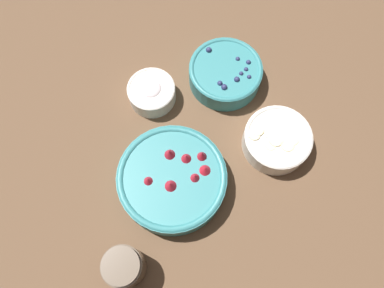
{
  "coord_description": "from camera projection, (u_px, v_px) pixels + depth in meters",
  "views": [
    {
      "loc": [
        0.15,
        0.3,
        0.86
      ],
      "look_at": [
        0.02,
        0.03,
        0.04
      ],
      "focal_mm": 35.0,
      "sensor_mm": 36.0,
      "label": 1
    }
  ],
  "objects": [
    {
      "name": "ground_plane",
      "position": [
        195.0,
        135.0,
        0.92
      ],
      "size": [
        4.0,
        4.0,
        0.0
      ],
      "primitive_type": "plane",
      "color": "brown"
    },
    {
      "name": "bowl_strawberries",
      "position": [
        172.0,
        179.0,
        0.84
      ],
      "size": [
        0.25,
        0.25,
        0.08
      ],
      "color": "teal",
      "rests_on": "ground_plane"
    },
    {
      "name": "bowl_blueberries",
      "position": [
        225.0,
        73.0,
        0.94
      ],
      "size": [
        0.18,
        0.18,
        0.06
      ],
      "color": "teal",
      "rests_on": "ground_plane"
    },
    {
      "name": "bowl_bananas",
      "position": [
        277.0,
        140.0,
        0.88
      ],
      "size": [
        0.16,
        0.16,
        0.06
      ],
      "color": "silver",
      "rests_on": "ground_plane"
    },
    {
      "name": "bowl_cream",
      "position": [
        152.0,
        92.0,
        0.93
      ],
      "size": [
        0.12,
        0.12,
        0.06
      ],
      "color": "silver",
      "rests_on": "ground_plane"
    },
    {
      "name": "jar_chocolate",
      "position": [
        125.0,
        267.0,
        0.77
      ],
      "size": [
        0.08,
        0.08,
        0.1
      ],
      "color": "brown",
      "rests_on": "ground_plane"
    }
  ]
}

